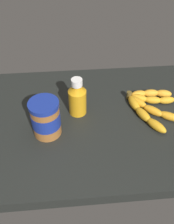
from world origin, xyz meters
The scene contains 4 objects.
ground_plane centered at (0.00, 0.00, -2.18)cm, with size 97.52×61.80×4.37cm, color black.
banana_bunch centered at (-23.67, -3.30, 1.49)cm, with size 18.76×23.35×3.30cm.
peanut_butter_jar centered at (14.33, 5.81, 6.66)cm, with size 9.71×9.71×13.35cm.
honey_bottle centered at (3.49, -3.37, 6.65)cm, with size 6.47×6.47×14.76cm.
Camera 1 is at (5.76, 61.49, 61.81)cm, focal length 38.38 mm.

